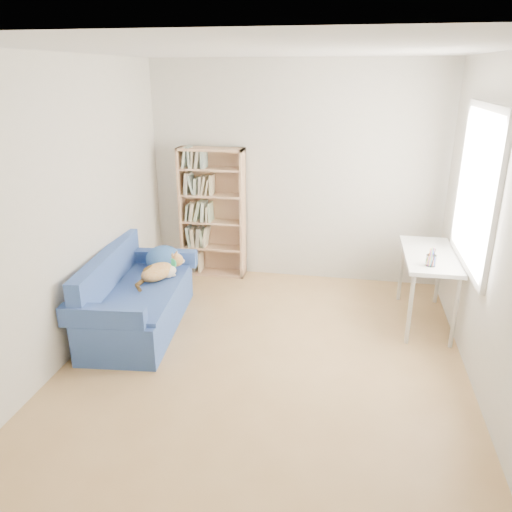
{
  "coord_description": "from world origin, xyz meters",
  "views": [
    {
      "loc": [
        0.64,
        -3.9,
        2.45
      ],
      "look_at": [
        -0.16,
        0.33,
        0.85
      ],
      "focal_mm": 35.0,
      "sensor_mm": 36.0,
      "label": 1
    }
  ],
  "objects_px": {
    "desk": "(429,261)",
    "bookshelf": "(213,218)",
    "sofa": "(138,297)",
    "pen_cup": "(431,259)"
  },
  "relations": [
    {
      "from": "sofa",
      "to": "bookshelf",
      "type": "bearing_deg",
      "value": 69.59
    },
    {
      "from": "desk",
      "to": "pen_cup",
      "type": "xyz_separation_m",
      "value": [
        -0.05,
        -0.35,
        0.15
      ]
    },
    {
      "from": "desk",
      "to": "pen_cup",
      "type": "height_order",
      "value": "pen_cup"
    },
    {
      "from": "pen_cup",
      "to": "bookshelf",
      "type": "bearing_deg",
      "value": 153.42
    },
    {
      "from": "sofa",
      "to": "desk",
      "type": "bearing_deg",
      "value": 6.37
    },
    {
      "from": "desk",
      "to": "pen_cup",
      "type": "relative_size",
      "value": 6.19
    },
    {
      "from": "desk",
      "to": "bookshelf",
      "type": "bearing_deg",
      "value": 160.65
    },
    {
      "from": "sofa",
      "to": "desk",
      "type": "relative_size",
      "value": 1.52
    },
    {
      "from": "sofa",
      "to": "pen_cup",
      "type": "bearing_deg",
      "value": -0.31
    },
    {
      "from": "bookshelf",
      "to": "pen_cup",
      "type": "relative_size",
      "value": 9.05
    }
  ]
}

